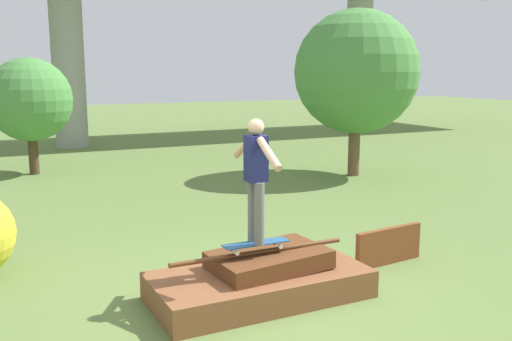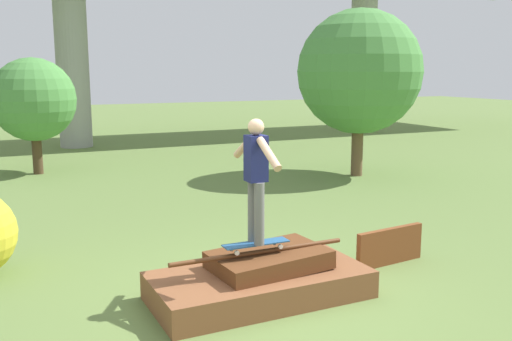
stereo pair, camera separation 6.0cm
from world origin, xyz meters
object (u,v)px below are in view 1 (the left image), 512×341
(skateboard, at_px, (256,244))
(tree_behind_left, at_px, (356,72))
(skater, at_px, (256,173))
(tree_behind_right, at_px, (30,100))

(skateboard, xyz_separation_m, tree_behind_left, (5.74, 6.14, 1.95))
(skater, distance_m, tree_behind_right, 10.01)
(skater, height_order, tree_behind_left, tree_behind_left)
(tree_behind_right, bearing_deg, skateboard, -80.60)
(skater, distance_m, tree_behind_left, 8.48)
(skater, relative_size, tree_behind_left, 0.35)
(skateboard, bearing_deg, skater, 165.96)
(skateboard, distance_m, tree_behind_left, 8.63)
(tree_behind_right, bearing_deg, tree_behind_left, -26.79)
(skateboard, xyz_separation_m, tree_behind_right, (-1.63, 9.86, 1.24))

